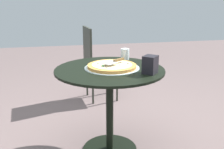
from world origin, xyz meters
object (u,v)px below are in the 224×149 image
object	(u,v)px
drinking_cup	(125,54)
patio_chair_far	(96,58)
napkin_dispenser	(150,65)
patio_table	(110,91)
pizza_on_tray	(112,66)
pizza_server	(114,61)

from	to	relation	value
drinking_cup	patio_chair_far	distance (m)	0.95
napkin_dispenser	patio_chair_far	size ratio (longest dim) A/B	0.15
patio_table	napkin_dispenser	size ratio (longest dim) A/B	6.54
patio_table	napkin_dispenser	distance (m)	0.40
patio_table	patio_chair_far	size ratio (longest dim) A/B	0.95
pizza_on_tray	drinking_cup	xyz separation A→B (m)	(-0.26, 0.17, 0.03)
patio_table	pizza_on_tray	distance (m)	0.20
pizza_server	drinking_cup	xyz separation A→B (m)	(-0.26, 0.15, -0.00)
patio_table	pizza_on_tray	size ratio (longest dim) A/B	1.98
patio_chair_far	patio_table	bearing A→B (deg)	-3.16
drinking_cup	patio_chair_far	world-z (taller)	patio_chair_far
drinking_cup	napkin_dispenser	world-z (taller)	napkin_dispenser
patio_table	drinking_cup	xyz separation A→B (m)	(-0.28, 0.19, 0.23)
drinking_cup	pizza_on_tray	bearing A→B (deg)	-33.12
patio_table	drinking_cup	world-z (taller)	drinking_cup
pizza_on_tray	napkin_dispenser	world-z (taller)	napkin_dispenser
patio_table	pizza_on_tray	world-z (taller)	pizza_on_tray
patio_table	napkin_dispenser	world-z (taller)	napkin_dispenser
patio_table	pizza_server	bearing A→B (deg)	116.26
napkin_dispenser	patio_chair_far	world-z (taller)	patio_chair_far
patio_table	pizza_server	size ratio (longest dim) A/B	4.19
pizza_server	patio_chair_far	bearing A→B (deg)	178.87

